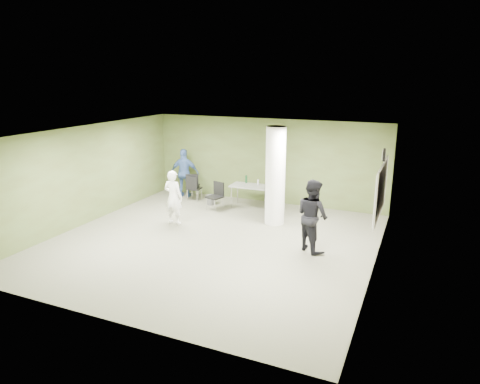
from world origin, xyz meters
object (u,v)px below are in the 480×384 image
at_px(chair_back_left, 193,184).
at_px(man_black, 312,216).
at_px(man_blue, 185,173).
at_px(woman_white, 173,197).
at_px(folding_table, 255,187).

height_order(chair_back_left, man_black, man_black).
bearing_deg(man_blue, chair_back_left, 144.99).
bearing_deg(chair_back_left, man_black, 126.47).
bearing_deg(woman_white, folding_table, -123.41).
bearing_deg(chair_back_left, folding_table, 153.27).
xyz_separation_m(folding_table, man_black, (2.55, -2.67, 0.20)).
xyz_separation_m(man_black, man_blue, (-5.27, 2.92, -0.04)).
relative_size(chair_back_left, woman_white, 0.58).
height_order(folding_table, man_black, man_black).
xyz_separation_m(chair_back_left, man_black, (4.89, -2.79, 0.36)).
height_order(chair_back_left, woman_white, woman_white).
bearing_deg(man_black, folding_table, -9.20).
relative_size(folding_table, woman_white, 1.01).
bearing_deg(man_blue, man_black, 134.49).
distance_m(folding_table, chair_back_left, 2.35).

